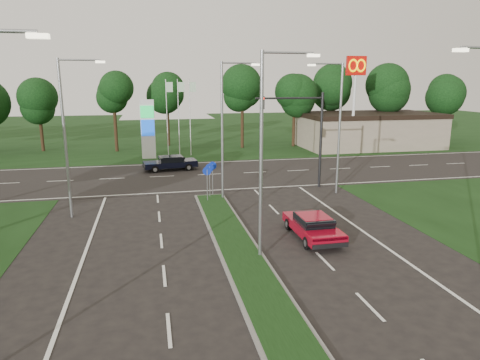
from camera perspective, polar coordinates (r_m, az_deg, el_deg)
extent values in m
plane|color=black|center=(14.32, 5.78, -19.83)|extent=(160.00, 160.00, 0.00)
cube|color=black|center=(66.99, -8.62, 6.20)|extent=(160.00, 50.00, 0.02)
cube|color=black|center=(36.46, -5.66, 0.66)|extent=(160.00, 12.00, 0.02)
cube|color=slate|center=(17.65, 1.77, -12.83)|extent=(2.00, 26.00, 0.12)
cube|color=gray|center=(54.29, 16.65, 6.37)|extent=(16.00, 9.00, 4.00)
cylinder|color=gray|center=(18.31, 2.82, 2.77)|extent=(0.16, 0.16, 9.00)
cylinder|color=gray|center=(18.37, 6.45, 16.51)|extent=(2.20, 0.10, 0.10)
cube|color=#FFF2CC|center=(18.74, 9.76, 16.04)|extent=(0.50, 0.22, 0.12)
cylinder|color=gray|center=(28.00, -2.39, 6.32)|extent=(0.16, 0.16, 9.00)
cylinder|color=gray|center=(28.04, -0.18, 15.35)|extent=(2.20, 0.10, 0.10)
cube|color=#FFF2CC|center=(28.28, 2.08, 15.12)|extent=(0.50, 0.22, 0.12)
cube|color=#FFF2CC|center=(11.75, -25.34, 16.95)|extent=(0.50, 0.22, 0.12)
cylinder|color=gray|center=(26.06, -22.29, 4.87)|extent=(0.16, 0.16, 9.00)
cylinder|color=gray|center=(25.71, -20.66, 14.76)|extent=(2.20, 0.10, 0.10)
cube|color=#FFF2CC|center=(25.57, -18.13, 14.73)|extent=(0.50, 0.22, 0.12)
cylinder|color=gray|center=(30.44, 13.12, 6.53)|extent=(0.16, 0.16, 9.00)
cylinder|color=gray|center=(29.84, 11.58, 14.95)|extent=(2.20, 0.10, 0.10)
cube|color=#FFF2CC|center=(29.42, 9.53, 14.87)|extent=(0.50, 0.22, 0.12)
cube|color=#FFF2CC|center=(17.14, 27.33, 15.13)|extent=(0.50, 0.22, 0.12)
cylinder|color=black|center=(32.18, 10.72, 5.18)|extent=(0.20, 0.20, 7.00)
cylinder|color=black|center=(31.04, 6.62, 10.79)|extent=(5.00, 0.14, 0.14)
cube|color=black|center=(30.48, 2.98, 10.25)|extent=(0.28, 0.28, 0.90)
sphere|color=#FF190C|center=(30.29, 3.07, 10.80)|extent=(0.20, 0.20, 0.20)
cylinder|color=gray|center=(27.96, -4.38, -0.80)|extent=(0.06, 0.06, 2.20)
cylinder|color=#0C26A5|center=(27.74, -4.41, 1.20)|extent=(0.56, 0.04, 0.56)
cylinder|color=gray|center=(28.96, -4.05, -0.31)|extent=(0.06, 0.06, 2.20)
cylinder|color=#0C26A5|center=(28.75, -4.09, 1.63)|extent=(0.56, 0.04, 0.56)
cylinder|color=gray|center=(29.67, -3.67, 0.02)|extent=(0.06, 0.06, 2.20)
cylinder|color=#0C26A5|center=(29.47, -3.70, 1.91)|extent=(0.56, 0.04, 0.56)
cube|color=silver|center=(44.68, -12.18, 6.60)|extent=(1.40, 0.30, 6.00)
cube|color=#0CA53F|center=(44.35, -12.29, 8.89)|extent=(1.30, 0.08, 1.20)
cube|color=#0C3FBF|center=(44.48, -12.19, 6.83)|extent=(1.30, 0.08, 1.60)
cylinder|color=silver|center=(45.62, -9.70, 8.09)|extent=(0.08, 0.08, 8.00)
cube|color=#B2D8B2|center=(45.48, -9.41, 12.13)|extent=(0.70, 0.02, 1.00)
cylinder|color=silver|center=(45.68, -8.19, 8.15)|extent=(0.08, 0.08, 8.00)
cube|color=#B2D8B2|center=(45.56, -7.87, 12.18)|extent=(0.70, 0.02, 1.00)
cylinder|color=silver|center=(45.78, -6.67, 8.21)|extent=(0.08, 0.08, 8.00)
cube|color=#B2D8B2|center=(45.66, -6.33, 12.22)|extent=(0.70, 0.02, 1.00)
cylinder|color=silver|center=(48.67, 14.93, 9.32)|extent=(0.30, 0.30, 10.00)
cube|color=#BF0C07|center=(48.62, 15.24, 14.50)|extent=(2.20, 0.35, 2.00)
torus|color=#FFC600|center=(48.22, 14.86, 14.53)|extent=(1.06, 0.16, 1.06)
torus|color=#FFC600|center=(48.63, 15.84, 14.46)|extent=(1.06, 0.16, 1.06)
cylinder|color=black|center=(51.87, -7.69, 6.73)|extent=(0.36, 0.36, 4.40)
sphere|color=black|center=(51.58, -7.84, 11.48)|extent=(6.00, 6.00, 6.00)
sphere|color=black|center=(51.39, -7.51, 12.60)|extent=(4.80, 4.80, 4.80)
cube|color=#9E081C|center=(22.06, 9.65, -6.25)|extent=(1.81, 4.39, 0.45)
cube|color=black|center=(21.84, 9.77, -5.26)|extent=(1.53, 1.93, 0.42)
cube|color=#9E081C|center=(21.78, 9.80, -4.74)|extent=(1.44, 1.58, 0.04)
cylinder|color=black|center=(23.11, 6.45, -5.87)|extent=(0.20, 0.62, 0.62)
cylinder|color=black|center=(23.66, 10.23, -5.55)|extent=(0.20, 0.62, 0.62)
cylinder|color=black|center=(20.63, 8.93, -8.31)|extent=(0.20, 0.62, 0.62)
cylinder|color=black|center=(21.24, 13.09, -7.86)|extent=(0.20, 0.62, 0.62)
cube|color=black|center=(38.70, -9.29, 2.14)|extent=(4.82, 2.45, 0.47)
cube|color=black|center=(38.63, -9.18, 2.81)|extent=(2.22, 1.85, 0.44)
cube|color=black|center=(38.60, -9.19, 3.13)|extent=(1.84, 1.71, 0.04)
cylinder|color=black|center=(37.69, -11.27, 1.38)|extent=(0.67, 0.29, 0.65)
cylinder|color=black|center=(39.38, -11.62, 1.86)|extent=(0.67, 0.29, 0.65)
cylinder|color=black|center=(38.18, -6.87, 1.69)|extent=(0.67, 0.29, 0.65)
cylinder|color=black|center=(39.85, -7.40, 2.15)|extent=(0.67, 0.29, 0.65)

